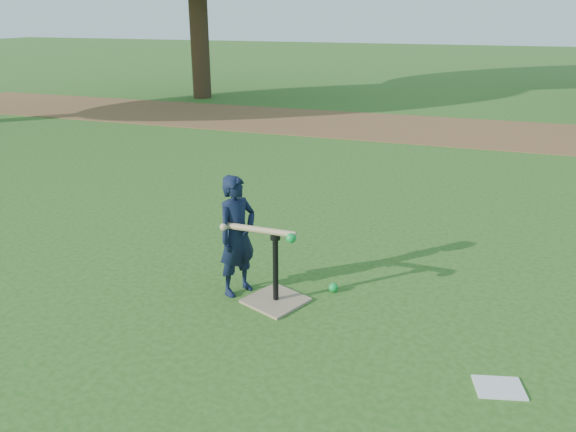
% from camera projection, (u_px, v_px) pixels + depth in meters
% --- Properties ---
extents(ground, '(80.00, 80.00, 0.00)m').
position_uv_depth(ground, '(279.00, 286.00, 4.89)').
color(ground, '#285116').
rests_on(ground, ground).
extents(dirt_strip, '(24.00, 3.00, 0.01)m').
position_uv_depth(dirt_strip, '(406.00, 128.00, 11.53)').
color(dirt_strip, brown).
rests_on(dirt_strip, ground).
extents(child, '(0.38, 0.44, 1.03)m').
position_uv_depth(child, '(237.00, 236.00, 4.62)').
color(child, black).
rests_on(child, ground).
extents(wiffle_ball_ground, '(0.08, 0.08, 0.08)m').
position_uv_depth(wiffle_ball_ground, '(333.00, 288.00, 4.78)').
color(wiffle_ball_ground, '#0D9737').
rests_on(wiffle_ball_ground, ground).
extents(clipboard, '(0.35, 0.30, 0.01)m').
position_uv_depth(clipboard, '(499.00, 388.00, 3.56)').
color(clipboard, silver).
rests_on(clipboard, ground).
extents(batting_tee, '(0.56, 0.56, 0.61)m').
position_uv_depth(batting_tee, '(276.00, 290.00, 4.59)').
color(batting_tee, '#94795E').
rests_on(batting_tee, ground).
extents(swing_action, '(0.65, 0.12, 0.08)m').
position_uv_depth(swing_action, '(263.00, 231.00, 4.41)').
color(swing_action, tan).
rests_on(swing_action, ground).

